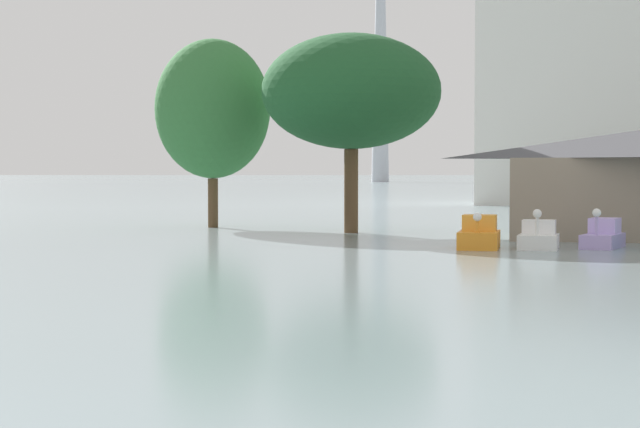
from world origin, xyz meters
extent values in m
cube|color=orange|center=(5.59, 37.69, 0.36)|extent=(1.65, 2.80, 0.72)
cube|color=gold|center=(5.59, 38.04, 1.05)|extent=(1.39, 1.27, 0.66)
cylinder|color=orange|center=(5.57, 36.58, 0.95)|extent=(0.14, 0.14, 0.46)
sphere|color=white|center=(5.57, 36.58, 1.35)|extent=(0.35, 0.35, 0.35)
cube|color=white|center=(7.99, 37.90, 0.30)|extent=(1.72, 2.33, 0.60)
cube|color=white|center=(8.01, 38.17, 0.89)|extent=(1.40, 1.09, 0.58)
cylinder|color=white|center=(7.93, 37.01, 0.95)|extent=(0.14, 0.14, 0.71)
sphere|color=white|center=(7.93, 37.01, 1.48)|extent=(0.36, 0.36, 0.36)
cube|color=#B299D8|center=(10.61, 39.12, 0.29)|extent=(2.05, 3.16, 0.59)
cube|color=#C8ADF0|center=(10.71, 39.47, 0.91)|extent=(1.43, 1.56, 0.65)
cylinder|color=#B299D8|center=(10.30, 38.00, 0.95)|extent=(0.14, 0.14, 0.74)
sphere|color=white|center=(10.30, 38.00, 1.50)|extent=(0.35, 0.35, 0.35)
cylinder|color=brown|center=(-10.13, 52.05, 1.39)|extent=(0.58, 0.58, 2.78)
ellipsoid|color=#337038|center=(-10.13, 52.05, 6.73)|extent=(6.53, 6.53, 7.88)
cylinder|color=brown|center=(-1.52, 48.14, 2.17)|extent=(0.73, 0.73, 4.33)
ellipsoid|color=#1E5128|center=(-1.52, 48.14, 7.31)|extent=(9.27, 9.27, 5.94)
camera|label=1|loc=(7.91, -7.71, 3.17)|focal=61.52mm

